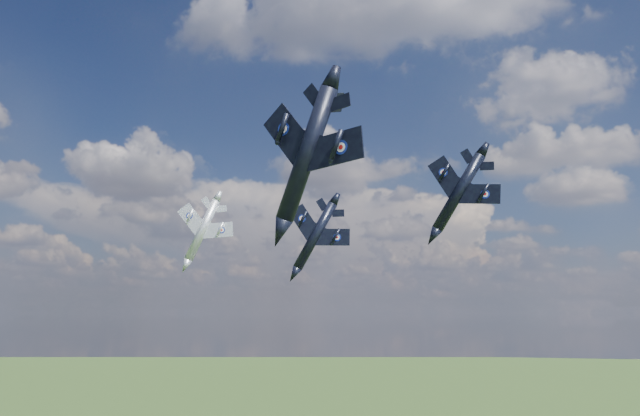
% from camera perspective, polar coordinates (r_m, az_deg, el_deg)
% --- Properties ---
extents(jet_lead_navy, '(10.41, 13.37, 6.56)m').
position_cam_1_polar(jet_lead_navy, '(76.53, -0.43, -2.54)').
color(jet_lead_navy, black).
extents(jet_right_navy, '(16.61, 18.96, 7.50)m').
position_cam_1_polar(jet_right_navy, '(51.72, -1.20, 4.97)').
color(jet_right_navy, black).
extents(jet_high_navy, '(13.53, 17.67, 9.17)m').
position_cam_1_polar(jet_high_navy, '(89.35, 12.58, 1.43)').
color(jet_high_navy, black).
extents(jet_left_silver, '(12.73, 15.40, 6.46)m').
position_cam_1_polar(jet_left_silver, '(95.82, -10.71, -1.99)').
color(jet_left_silver, '#B2B7BE').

